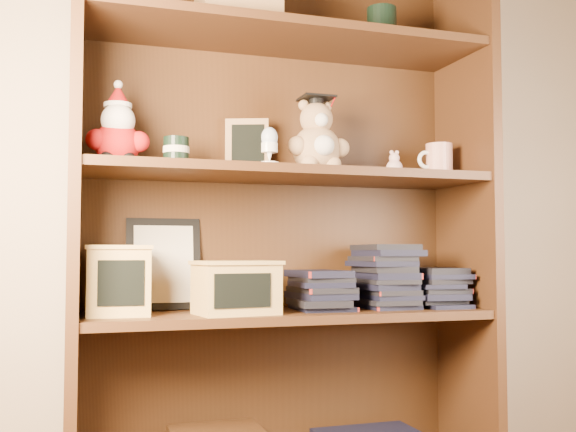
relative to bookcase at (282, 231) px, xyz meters
name	(u,v)px	position (x,y,z in m)	size (l,w,h in m)	color
bookcase	(282,231)	(0.00, 0.00, 0.00)	(1.20, 0.35, 1.60)	#422613
shelf_lower	(288,315)	(0.00, -0.05, -0.24)	(1.14, 0.33, 0.02)	#422613
shelf_upper	(288,175)	(0.00, -0.05, 0.16)	(1.14, 0.33, 0.02)	#422613
santa_plush	(118,132)	(-0.47, -0.06, 0.26)	(0.17, 0.12, 0.23)	#A50F0F
teachers_tin	(176,152)	(-0.32, -0.05, 0.21)	(0.07, 0.07, 0.08)	black
chalkboard_plaque	(247,147)	(-0.09, 0.06, 0.25)	(0.13, 0.09, 0.17)	#9E7547
egg_cup	(269,145)	(-0.07, -0.13, 0.23)	(0.05, 0.05, 0.11)	white
grad_teddy_bear	(317,142)	(0.09, -0.06, 0.26)	(0.19, 0.16, 0.23)	tan
pink_figurine	(394,165)	(0.34, -0.05, 0.20)	(0.05, 0.05, 0.08)	beige
teacher_mug	(438,160)	(0.49, -0.05, 0.22)	(0.12, 0.08, 0.10)	silver
certificate_frame	(163,264)	(-0.33, 0.09, -0.10)	(0.21, 0.05, 0.27)	black
treats_box	(119,280)	(-0.47, -0.05, -0.14)	(0.18, 0.18, 0.18)	tan
pencils_box	(236,287)	(-0.16, -0.12, -0.16)	(0.24, 0.19, 0.14)	tan
book_stack_left	(319,291)	(0.10, -0.05, -0.17)	(0.14, 0.20, 0.11)	black
book_stack_mid	(384,276)	(0.30, -0.05, -0.13)	(0.14, 0.20, 0.19)	black
book_stack_right	(434,286)	(0.47, -0.05, -0.16)	(0.14, 0.20, 0.13)	black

